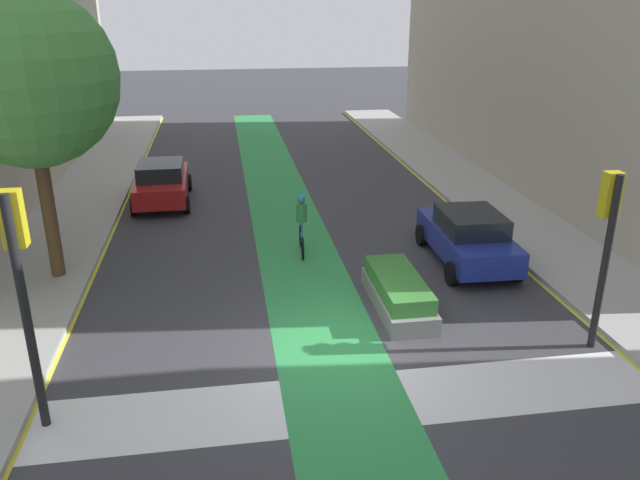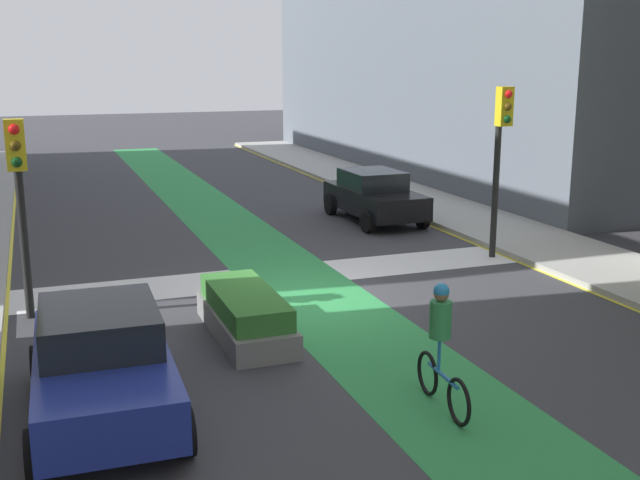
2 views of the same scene
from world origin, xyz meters
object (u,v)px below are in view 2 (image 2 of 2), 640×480
(traffic_signal_near_right, at_px, (19,181))
(car_black_left_near, at_px, (374,196))
(traffic_signal_near_left, at_px, (501,140))
(car_blue_right_far, at_px, (102,362))
(cyclist_in_lane, at_px, (441,344))
(median_planter, at_px, (245,314))

(traffic_signal_near_right, distance_m, car_black_left_near, 12.16)
(traffic_signal_near_left, distance_m, car_blue_right_far, 11.94)
(traffic_signal_near_right, relative_size, cyclist_in_lane, 2.09)
(car_blue_right_far, bearing_deg, traffic_signal_near_right, -78.60)
(car_blue_right_far, height_order, median_planter, car_blue_right_far)
(traffic_signal_near_right, height_order, car_blue_right_far, traffic_signal_near_right)
(median_planter, bearing_deg, cyclist_in_lane, 115.76)
(cyclist_in_lane, bearing_deg, traffic_signal_near_right, -48.06)
(traffic_signal_near_left, distance_m, car_black_left_near, 5.87)
(car_blue_right_far, relative_size, median_planter, 1.35)
(traffic_signal_near_left, relative_size, median_planter, 1.37)
(traffic_signal_near_right, bearing_deg, median_planter, 147.94)
(cyclist_in_lane, relative_size, median_planter, 0.59)
(car_black_left_near, xyz_separation_m, median_planter, (6.47, 8.68, -0.40))
(car_blue_right_far, xyz_separation_m, car_black_left_near, (-9.21, -11.18, 0.00))
(traffic_signal_near_left, distance_m, median_planter, 8.57)
(car_black_left_near, relative_size, cyclist_in_lane, 2.28)
(car_black_left_near, bearing_deg, cyclist_in_lane, 69.92)
(traffic_signal_near_left, xyz_separation_m, cyclist_in_lane, (5.57, 7.22, -2.05))
(car_blue_right_far, xyz_separation_m, median_planter, (-2.73, -2.50, -0.40))
(traffic_signal_near_left, xyz_separation_m, car_black_left_near, (0.98, -5.35, -2.21))
(traffic_signal_near_left, bearing_deg, car_blue_right_far, 29.77)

